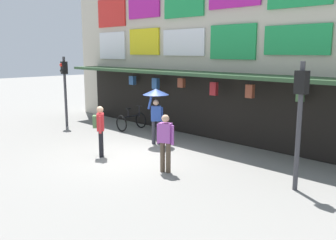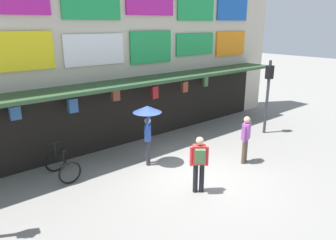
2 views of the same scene
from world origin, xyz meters
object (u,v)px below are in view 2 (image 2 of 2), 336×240
object	(u,v)px
pedestrian_in_blue	(246,137)
pedestrian_with_umbrella	(147,119)
pedestrian_in_black	(199,161)
bicycle_parked	(62,166)
traffic_light_far	(268,85)

from	to	relation	value
pedestrian_in_blue	pedestrian_with_umbrella	xyz separation A→B (m)	(-2.64, 2.06, 0.69)
pedestrian_with_umbrella	pedestrian_in_black	bearing A→B (deg)	-90.83
pedestrian_in_blue	bicycle_parked	bearing A→B (deg)	150.40
pedestrian_in_black	pedestrian_with_umbrella	bearing A→B (deg)	89.17
bicycle_parked	pedestrian_in_blue	xyz separation A→B (m)	(5.28, -3.00, 0.55)
pedestrian_in_black	bicycle_parked	bearing A→B (deg)	127.46
pedestrian_in_blue	pedestrian_in_black	world-z (taller)	same
pedestrian_in_blue	pedestrian_in_black	bearing A→B (deg)	-171.40
bicycle_parked	pedestrian_with_umbrella	world-z (taller)	pedestrian_with_umbrella
pedestrian_in_blue	pedestrian_in_black	xyz separation A→B (m)	(-2.67, -0.40, 0.04)
traffic_light_far	pedestrian_in_blue	world-z (taller)	traffic_light_far
bicycle_parked	traffic_light_far	bearing A→B (deg)	-10.75
traffic_light_far	bicycle_parked	xyz separation A→B (m)	(-8.56, 1.63, -1.75)
bicycle_parked	pedestrian_in_black	size ratio (longest dim) A/B	0.70
pedestrian_with_umbrella	pedestrian_in_blue	bearing A→B (deg)	-37.95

